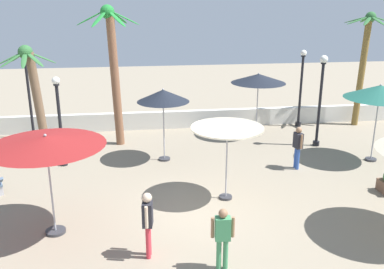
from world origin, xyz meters
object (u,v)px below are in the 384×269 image
(palm_tree_2, at_px, (34,86))
(lamp_post_3, at_px, (29,90))
(lamp_post_2, at_px, (321,95))
(patio_umbrella_5, at_px, (258,79))
(guest_2, at_px, (298,144))
(guest_0, at_px, (223,233))
(patio_umbrella_2, at_px, (46,142))
(palm_tree_1, at_px, (113,63))
(patio_umbrella_4, at_px, (380,92))
(lamp_post_0, at_px, (301,86))
(lamp_post_1, at_px, (60,119))
(guest_1, at_px, (148,219))
(patio_umbrella_1, at_px, (227,132))
(patio_umbrella_0, at_px, (163,96))
(palm_tree_3, at_px, (365,55))

(palm_tree_2, relative_size, lamp_post_3, 1.12)
(lamp_post_2, bearing_deg, patio_umbrella_5, 142.13)
(guest_2, bearing_deg, guest_0, -124.88)
(patio_umbrella_2, height_order, palm_tree_1, palm_tree_1)
(patio_umbrella_4, height_order, lamp_post_0, lamp_post_0)
(lamp_post_1, relative_size, lamp_post_3, 0.87)
(guest_0, bearing_deg, palm_tree_2, 123.50)
(patio_umbrella_5, distance_m, lamp_post_1, 8.76)
(patio_umbrella_4, distance_m, lamp_post_0, 5.06)
(lamp_post_1, bearing_deg, guest_1, -65.21)
(patio_umbrella_2, bearing_deg, patio_umbrella_1, 15.84)
(lamp_post_1, xyz_separation_m, guest_0, (4.72, -7.26, -0.89))
(palm_tree_1, relative_size, lamp_post_3, 1.49)
(patio_umbrella_4, distance_m, lamp_post_2, 2.49)
(lamp_post_0, height_order, guest_2, lamp_post_0)
(patio_umbrella_0, height_order, patio_umbrella_4, patio_umbrella_4)
(patio_umbrella_1, relative_size, lamp_post_1, 0.73)
(patio_umbrella_1, bearing_deg, patio_umbrella_0, 115.04)
(patio_umbrella_5, bearing_deg, palm_tree_3, 10.86)
(palm_tree_2, distance_m, lamp_post_3, 2.12)
(patio_umbrella_0, height_order, lamp_post_1, lamp_post_1)
(lamp_post_0, height_order, guest_1, lamp_post_0)
(guest_0, height_order, guest_2, guest_2)
(guest_1, relative_size, guest_2, 1.07)
(patio_umbrella_0, bearing_deg, palm_tree_1, 130.89)
(lamp_post_0, bearing_deg, patio_umbrella_2, -139.45)
(patio_umbrella_1, relative_size, guest_1, 1.44)
(guest_1, bearing_deg, patio_umbrella_4, 31.22)
(patio_umbrella_2, distance_m, palm_tree_1, 7.50)
(patio_umbrella_5, height_order, lamp_post_3, lamp_post_3)
(palm_tree_2, height_order, palm_tree_3, palm_tree_3)
(lamp_post_3, bearing_deg, palm_tree_1, -18.95)
(guest_2, bearing_deg, patio_umbrella_4, 7.27)
(lamp_post_2, bearing_deg, patio_umbrella_1, -137.82)
(patio_umbrella_2, relative_size, lamp_post_3, 0.78)
(patio_umbrella_2, distance_m, patio_umbrella_5, 10.94)
(lamp_post_0, height_order, lamp_post_1, lamp_post_0)
(lamp_post_1, distance_m, guest_0, 8.71)
(patio_umbrella_4, xyz_separation_m, lamp_post_3, (-13.83, 4.65, -0.51))
(lamp_post_0, distance_m, lamp_post_2, 2.92)
(patio_umbrella_5, xyz_separation_m, lamp_post_3, (-10.17, 0.96, -0.43))
(palm_tree_1, distance_m, lamp_post_0, 9.12)
(patio_umbrella_4, bearing_deg, patio_umbrella_0, 171.99)
(palm_tree_2, height_order, lamp_post_2, palm_tree_2)
(patio_umbrella_5, relative_size, palm_tree_3, 0.53)
(lamp_post_1, height_order, guest_0, lamp_post_1)
(guest_2, bearing_deg, patio_umbrella_2, -156.70)
(palm_tree_2, bearing_deg, palm_tree_1, 11.26)
(lamp_post_3, bearing_deg, patio_umbrella_1, -43.96)
(palm_tree_3, height_order, guest_1, palm_tree_3)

